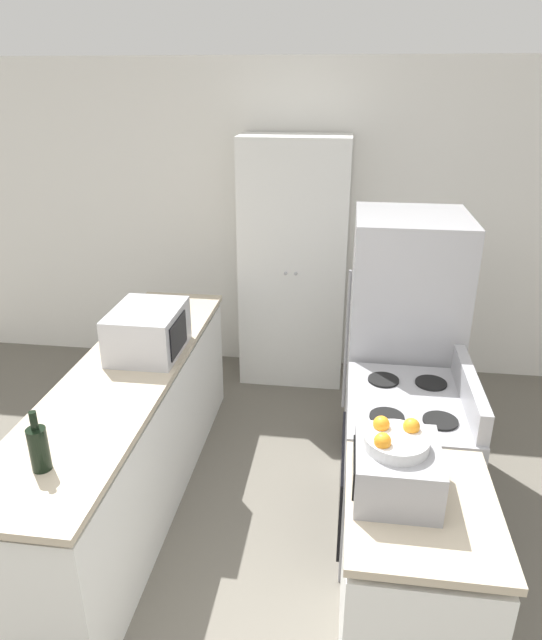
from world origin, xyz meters
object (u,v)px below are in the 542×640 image
(toaster_oven, at_px, (396,470))
(microwave, at_px, (148,331))
(wine_bottle, at_px, (39,448))
(pantry_cabinet, at_px, (294,264))
(refrigerator, at_px, (401,344))
(fruit_bowl, at_px, (395,439))
(stove, at_px, (403,469))

(toaster_oven, bearing_deg, microwave, 141.84)
(toaster_oven, bearing_deg, wine_bottle, -177.93)
(pantry_cabinet, distance_m, refrigerator, 1.35)
(microwave, bearing_deg, toaster_oven, -38.16)
(pantry_cabinet, bearing_deg, toaster_oven, -75.57)
(toaster_oven, relative_size, fruit_bowl, 1.47)
(pantry_cabinet, xyz_separation_m, refrigerator, (0.81, -1.07, -0.18))
(toaster_oven, distance_m, fruit_bowl, 0.14)
(pantry_cabinet, distance_m, stove, 2.10)
(refrigerator, relative_size, toaster_oven, 4.58)
(fruit_bowl, bearing_deg, refrigerator, 84.09)
(stove, xyz_separation_m, refrigerator, (0.02, 0.79, 0.39))
(pantry_cabinet, height_order, refrigerator, pantry_cabinet)
(pantry_cabinet, relative_size, microwave, 4.06)
(refrigerator, height_order, wine_bottle, refrigerator)
(refrigerator, bearing_deg, pantry_cabinet, 127.12)
(toaster_oven, bearing_deg, pantry_cabinet, 104.43)
(microwave, bearing_deg, stove, -13.35)
(refrigerator, bearing_deg, wine_bottle, -135.82)
(pantry_cabinet, xyz_separation_m, stove, (0.79, -1.86, -0.57))
(stove, xyz_separation_m, microwave, (-1.52, 0.36, 0.58))
(refrigerator, height_order, fruit_bowl, refrigerator)
(stove, relative_size, refrigerator, 0.62)
(pantry_cabinet, height_order, wine_bottle, pantry_cabinet)
(pantry_cabinet, bearing_deg, wine_bottle, -107.06)
(pantry_cabinet, relative_size, fruit_bowl, 8.11)
(pantry_cabinet, xyz_separation_m, microwave, (-0.73, -1.49, 0.01))
(stove, xyz_separation_m, toaster_oven, (-0.13, -0.74, 0.54))
(microwave, relative_size, toaster_oven, 1.36)
(pantry_cabinet, distance_m, wine_bottle, 2.77)
(wine_bottle, bearing_deg, toaster_oven, 2.07)
(refrigerator, distance_m, microwave, 1.61)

